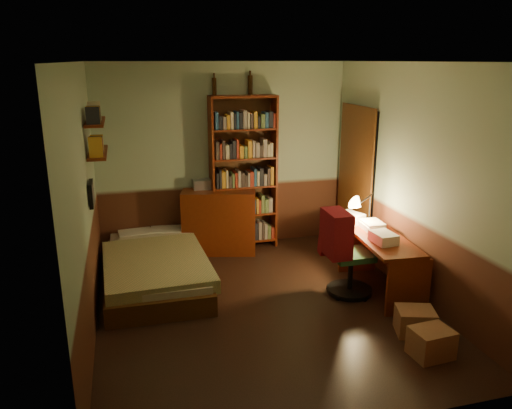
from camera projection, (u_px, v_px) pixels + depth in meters
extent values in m
cube|color=black|center=(262.00, 307.00, 5.51)|extent=(3.50, 4.00, 0.02)
cube|color=silver|center=(263.00, 61.00, 4.78)|extent=(3.50, 4.00, 0.02)
cube|color=#92AA8A|center=(224.00, 157.00, 7.01)|extent=(3.50, 0.02, 2.60)
cube|color=#92AA8A|center=(83.00, 205.00, 4.71)|extent=(0.02, 4.00, 2.60)
cube|color=#92AA8A|center=(413.00, 182.00, 5.58)|extent=(0.02, 4.00, 2.60)
cube|color=#92AA8A|center=(344.00, 268.00, 3.28)|extent=(3.50, 0.02, 2.60)
cube|color=black|center=(357.00, 182.00, 6.86)|extent=(0.06, 0.90, 2.00)
cube|color=#40220D|center=(355.00, 182.00, 6.86)|extent=(0.02, 0.98, 2.08)
cube|color=olive|center=(155.00, 257.00, 6.06)|extent=(1.15, 2.12, 0.63)
cube|color=#581D0A|center=(219.00, 221.00, 6.99)|extent=(1.10, 0.74, 0.89)
cube|color=#B2B2B7|center=(202.00, 184.00, 6.91)|extent=(0.24, 0.19, 0.13)
cube|color=#581D0A|center=(243.00, 174.00, 6.99)|extent=(0.93, 0.30, 2.16)
cylinder|color=black|center=(214.00, 87.00, 6.66)|extent=(0.07, 0.07, 0.23)
cylinder|color=black|center=(250.00, 85.00, 6.78)|extent=(0.08, 0.08, 0.26)
cube|color=#581D0A|center=(381.00, 264.00, 5.79)|extent=(0.61, 1.27, 0.66)
cube|color=silver|center=(351.00, 218.00, 6.23)|extent=(0.32, 0.36, 0.12)
cone|color=black|center=(370.00, 204.00, 6.08)|extent=(0.19, 0.19, 0.53)
cube|color=#2C6033|center=(352.00, 250.00, 5.68)|extent=(0.54, 0.47, 1.06)
cube|color=maroon|center=(340.00, 189.00, 5.22)|extent=(0.28, 0.46, 0.51)
cube|color=#581D0A|center=(98.00, 153.00, 5.68)|extent=(0.20, 0.90, 0.03)
cube|color=#581D0A|center=(95.00, 122.00, 5.58)|extent=(0.20, 0.90, 0.03)
cube|color=black|center=(91.00, 194.00, 5.29)|extent=(0.04, 0.32, 0.26)
cube|color=brown|center=(431.00, 343.00, 4.55)|extent=(0.38, 0.31, 0.27)
cube|color=brown|center=(415.00, 321.00, 4.94)|extent=(0.43, 0.39, 0.25)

